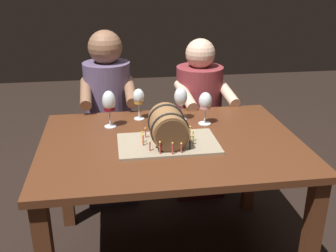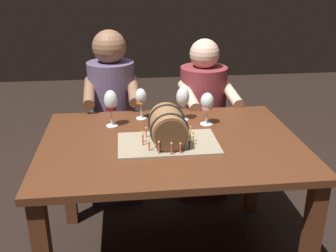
{
  "view_description": "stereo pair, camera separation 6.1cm",
  "coord_description": "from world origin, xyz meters",
  "px_view_note": "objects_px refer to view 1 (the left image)",
  "views": [
    {
      "loc": [
        -0.29,
        -1.82,
        1.56
      ],
      "look_at": [
        -0.02,
        -0.04,
        0.83
      ],
      "focal_mm": 42.39,
      "sensor_mm": 36.0,
      "label": 1
    },
    {
      "loc": [
        -0.23,
        -1.83,
        1.56
      ],
      "look_at": [
        -0.02,
        -0.04,
        0.83
      ],
      "focal_mm": 42.39,
      "sensor_mm": 36.0,
      "label": 2
    }
  ],
  "objects_px": {
    "wine_glass_rose": "(205,102)",
    "person_seated_right": "(198,126)",
    "barrel_cake": "(168,130)",
    "wine_glass_red": "(109,103)",
    "wine_glass_empty": "(181,97)",
    "dining_table": "(171,159)",
    "person_seated_left": "(110,127)",
    "wine_glass_amber": "(139,98)"
  },
  "relations": [
    {
      "from": "dining_table",
      "to": "person_seated_right",
      "type": "xyz_separation_m",
      "value": [
        0.31,
        0.72,
        -0.12
      ]
    },
    {
      "from": "barrel_cake",
      "to": "wine_glass_rose",
      "type": "relative_size",
      "value": 2.68
    },
    {
      "from": "barrel_cake",
      "to": "wine_glass_red",
      "type": "height_order",
      "value": "wine_glass_red"
    },
    {
      "from": "wine_glass_amber",
      "to": "person_seated_right",
      "type": "bearing_deg",
      "value": 40.56
    },
    {
      "from": "wine_glass_rose",
      "to": "wine_glass_amber",
      "type": "bearing_deg",
      "value": 159.75
    },
    {
      "from": "dining_table",
      "to": "wine_glass_empty",
      "type": "relative_size",
      "value": 6.79
    },
    {
      "from": "dining_table",
      "to": "wine_glass_rose",
      "type": "bearing_deg",
      "value": 42.38
    },
    {
      "from": "dining_table",
      "to": "wine_glass_rose",
      "type": "distance_m",
      "value": 0.38
    },
    {
      "from": "wine_glass_rose",
      "to": "wine_glass_empty",
      "type": "bearing_deg",
      "value": 144.77
    },
    {
      "from": "barrel_cake",
      "to": "wine_glass_rose",
      "type": "distance_m",
      "value": 0.35
    },
    {
      "from": "wine_glass_rose",
      "to": "person_seated_right",
      "type": "xyz_separation_m",
      "value": [
        0.08,
        0.51,
        -0.35
      ]
    },
    {
      "from": "wine_glass_amber",
      "to": "wine_glass_rose",
      "type": "bearing_deg",
      "value": -20.25
    },
    {
      "from": "wine_glass_rose",
      "to": "wine_glass_red",
      "type": "xyz_separation_m",
      "value": [
        -0.53,
        0.04,
        0.01
      ]
    },
    {
      "from": "barrel_cake",
      "to": "person_seated_right",
      "type": "height_order",
      "value": "person_seated_right"
    },
    {
      "from": "dining_table",
      "to": "wine_glass_amber",
      "type": "xyz_separation_m",
      "value": [
        -0.13,
        0.34,
        0.23
      ]
    },
    {
      "from": "wine_glass_empty",
      "to": "wine_glass_red",
      "type": "bearing_deg",
      "value": -172.75
    },
    {
      "from": "person_seated_left",
      "to": "wine_glass_rose",
      "type": "bearing_deg",
      "value": -43.76
    },
    {
      "from": "person_seated_left",
      "to": "person_seated_right",
      "type": "relative_size",
      "value": 1.06
    },
    {
      "from": "dining_table",
      "to": "wine_glass_red",
      "type": "distance_m",
      "value": 0.46
    },
    {
      "from": "wine_glass_rose",
      "to": "wine_glass_amber",
      "type": "distance_m",
      "value": 0.38
    },
    {
      "from": "barrel_cake",
      "to": "person_seated_left",
      "type": "distance_m",
      "value": 0.86
    },
    {
      "from": "wine_glass_amber",
      "to": "person_seated_right",
      "type": "xyz_separation_m",
      "value": [
        0.44,
        0.38,
        -0.35
      ]
    },
    {
      "from": "dining_table",
      "to": "wine_glass_red",
      "type": "xyz_separation_m",
      "value": [
        -0.3,
        0.24,
        0.24
      ]
    },
    {
      "from": "person_seated_right",
      "to": "wine_glass_amber",
      "type": "bearing_deg",
      "value": -139.44
    },
    {
      "from": "wine_glass_amber",
      "to": "barrel_cake",
      "type": "bearing_deg",
      "value": -73.54
    },
    {
      "from": "wine_glass_rose",
      "to": "person_seated_left",
      "type": "bearing_deg",
      "value": 136.24
    },
    {
      "from": "wine_glass_amber",
      "to": "wine_glass_red",
      "type": "height_order",
      "value": "wine_glass_red"
    },
    {
      "from": "dining_table",
      "to": "wine_glass_amber",
      "type": "distance_m",
      "value": 0.43
    },
    {
      "from": "barrel_cake",
      "to": "wine_glass_red",
      "type": "bearing_deg",
      "value": 134.7
    },
    {
      "from": "wine_glass_amber",
      "to": "wine_glass_red",
      "type": "distance_m",
      "value": 0.2
    },
    {
      "from": "barrel_cake",
      "to": "person_seated_right",
      "type": "distance_m",
      "value": 0.89
    },
    {
      "from": "dining_table",
      "to": "person_seated_left",
      "type": "xyz_separation_m",
      "value": [
        -0.31,
        0.72,
        -0.09
      ]
    },
    {
      "from": "wine_glass_rose",
      "to": "wine_glass_red",
      "type": "height_order",
      "value": "wine_glass_red"
    },
    {
      "from": "barrel_cake",
      "to": "wine_glass_empty",
      "type": "xyz_separation_m",
      "value": [
        0.12,
        0.34,
        0.05
      ]
    },
    {
      "from": "wine_glass_rose",
      "to": "person_seated_right",
      "type": "distance_m",
      "value": 0.63
    },
    {
      "from": "wine_glass_amber",
      "to": "wine_glass_red",
      "type": "xyz_separation_m",
      "value": [
        -0.17,
        -0.1,
        0.01
      ]
    },
    {
      "from": "barrel_cake",
      "to": "person_seated_left",
      "type": "relative_size",
      "value": 0.42
    },
    {
      "from": "wine_glass_empty",
      "to": "person_seated_left",
      "type": "xyz_separation_m",
      "value": [
        -0.41,
        0.43,
        -0.33
      ]
    },
    {
      "from": "wine_glass_empty",
      "to": "person_seated_left",
      "type": "bearing_deg",
      "value": 134.09
    },
    {
      "from": "dining_table",
      "to": "barrel_cake",
      "type": "distance_m",
      "value": 0.19
    },
    {
      "from": "dining_table",
      "to": "person_seated_right",
      "type": "bearing_deg",
      "value": 66.63
    },
    {
      "from": "wine_glass_amber",
      "to": "wine_glass_empty",
      "type": "bearing_deg",
      "value": -10.97
    }
  ]
}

